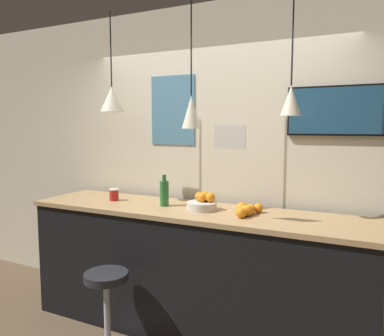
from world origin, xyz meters
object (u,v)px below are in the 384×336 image
at_px(fruit_bowl, 203,203).
at_px(juice_bottle, 164,193).
at_px(mounted_tv, 337,111).
at_px(bar_stool, 107,299).
at_px(spread_jar, 114,195).

xyz_separation_m(fruit_bowl, juice_bottle, (-0.37, -0.01, 0.06)).
bearing_deg(mounted_tv, bar_stool, -147.23).
height_order(juice_bottle, mounted_tv, mounted_tv).
distance_m(bar_stool, juice_bottle, 0.98).
bearing_deg(bar_stool, juice_bottle, 72.73).
bearing_deg(bar_stool, spread_jar, 121.82).
distance_m(bar_stool, mounted_tv, 2.35).
distance_m(spread_jar, mounted_tv, 2.09).
relative_size(juice_bottle, mounted_tv, 0.36).
bearing_deg(mounted_tv, fruit_bowl, -158.48).
relative_size(bar_stool, mounted_tv, 0.85).
distance_m(juice_bottle, spread_jar, 0.55).
bearing_deg(fruit_bowl, bar_stool, -132.51).
height_order(juice_bottle, spread_jar, juice_bottle).
distance_m(bar_stool, fruit_bowl, 1.08).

